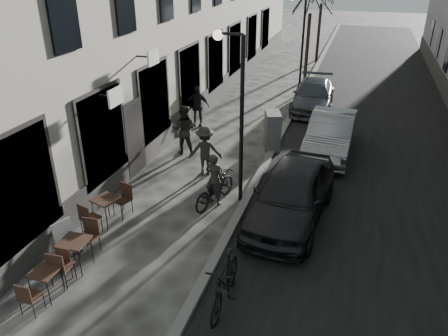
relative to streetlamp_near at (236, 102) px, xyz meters
The scene contains 18 objects.
road 11.23m from the streetlamp_near, 68.09° to the left, with size 7.30×60.00×0.00m, color black.
kerb 10.48m from the streetlamp_near, 87.87° to the left, with size 0.25×60.00×0.12m, color slate.
streetlamp_near is the anchor object (origin of this frame).
streetlamp_far 12.00m from the streetlamp_near, 90.00° to the left, with size 0.90×0.28×5.09m.
bistro_set_a 6.65m from the streetlamp_near, 117.36° to the right, with size 0.57×1.39×0.82m.
bistro_set_b 5.78m from the streetlamp_near, 122.26° to the right, with size 0.68×1.60×0.94m.
bistro_set_c 4.70m from the streetlamp_near, 142.27° to the right, with size 0.89×1.65×0.94m.
sign_board 5.83m from the streetlamp_near, 129.79° to the right, with size 0.49×0.61×0.95m.
utility_cabinet 4.91m from the streetlamp_near, 86.35° to the left, with size 0.55×0.99×1.49m, color slate.
bicycle 2.73m from the streetlamp_near, 141.77° to the right, with size 0.68×1.94×1.02m, color black.
cyclist_rider 2.42m from the streetlamp_near, 141.77° to the right, with size 0.61×0.40×1.67m, color #2A2724.
pedestrian_near 4.60m from the streetlamp_near, 134.64° to the left, with size 0.92×0.72×1.89m, color #282522.
pedestrian_mid 3.07m from the streetlamp_near, 136.00° to the left, with size 1.13×0.65×1.74m, color #292724.
pedestrian_far 7.13m from the streetlamp_near, 120.47° to the left, with size 1.07×0.44×1.82m, color black.
car_near 3.03m from the streetlamp_near, 17.42° to the right, with size 1.90×4.73×1.61m, color black.
car_mid 5.74m from the streetlamp_near, 61.70° to the left, with size 1.60×4.59×1.51m, color gray.
car_far 10.11m from the streetlamp_near, 83.13° to the left, with size 1.90×4.68×1.36m, color #3D4048.
moped 5.23m from the streetlamp_near, 76.71° to the right, with size 0.56×2.00×1.20m, color black.
Camera 1 is at (3.04, -5.39, 6.86)m, focal length 35.00 mm.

